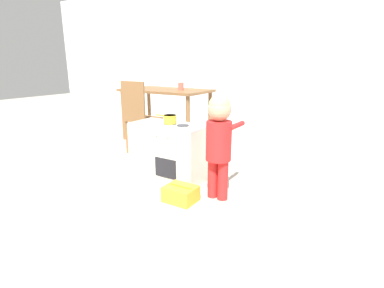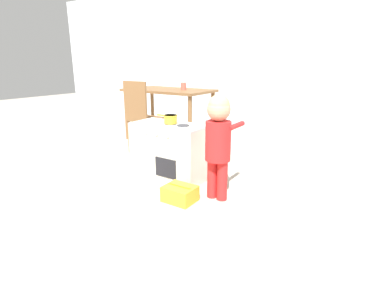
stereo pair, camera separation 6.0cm
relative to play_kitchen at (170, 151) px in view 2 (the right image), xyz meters
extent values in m
plane|color=#B2A899|center=(-0.35, -0.95, -0.28)|extent=(16.00, 16.00, 0.00)
cube|color=silver|center=(-0.35, 2.80, 1.02)|extent=(10.00, 0.06, 2.60)
cube|color=silver|center=(0.00, 0.00, -0.01)|extent=(0.76, 0.37, 0.54)
cube|color=silver|center=(0.00, 0.00, 0.27)|extent=(0.76, 0.37, 0.02)
cylinder|color=#38383D|center=(0.02, 0.00, 0.29)|extent=(0.12, 0.12, 0.01)
cylinder|color=#38383D|center=(0.17, 0.00, 0.29)|extent=(0.12, 0.12, 0.01)
cube|color=black|center=(0.09, -0.19, -0.11)|extent=(0.24, 0.01, 0.19)
cylinder|color=#B2B2B7|center=(-0.13, -0.19, 0.21)|extent=(0.03, 0.01, 0.03)
cylinder|color=#B2B2B7|center=(0.00, -0.19, 0.21)|extent=(0.03, 0.01, 0.03)
cylinder|color=#B2B2B7|center=(0.13, -0.19, 0.21)|extent=(0.03, 0.01, 0.03)
cylinder|color=yellow|center=(0.02, 0.00, 0.33)|extent=(0.13, 0.13, 0.08)
cylinder|color=yellow|center=(0.02, 0.00, 0.37)|extent=(0.13, 0.13, 0.01)
cylinder|color=#B7DB33|center=(-0.10, 0.00, 0.36)|extent=(0.11, 0.02, 0.02)
cylinder|color=red|center=(0.60, -0.17, -0.11)|extent=(0.09, 0.09, 0.35)
cylinder|color=red|center=(0.69, -0.17, -0.11)|extent=(0.09, 0.09, 0.35)
cylinder|color=red|center=(0.64, -0.17, 0.24)|extent=(0.21, 0.21, 0.33)
sphere|color=tan|center=(0.64, -0.17, 0.50)|extent=(0.19, 0.19, 0.19)
sphere|color=#DBC17A|center=(0.64, -0.17, 0.54)|extent=(0.18, 0.18, 0.18)
cylinder|color=red|center=(0.55, -0.03, 0.35)|extent=(0.04, 0.26, 0.04)
cylinder|color=red|center=(0.74, -0.03, 0.35)|extent=(0.04, 0.26, 0.04)
cube|color=gold|center=(0.41, -0.39, -0.22)|extent=(0.26, 0.22, 0.13)
cylinder|color=gold|center=(0.41, -0.39, -0.14)|extent=(0.21, 0.02, 0.02)
cube|color=brown|center=(-0.94, 1.21, 0.47)|extent=(1.28, 0.72, 0.03)
cylinder|color=brown|center=(-1.53, 0.91, 0.09)|extent=(0.06, 0.06, 0.74)
cylinder|color=brown|center=(-0.36, 0.91, 0.09)|extent=(0.06, 0.06, 0.74)
cylinder|color=brown|center=(-1.53, 1.51, 0.09)|extent=(0.06, 0.06, 0.74)
cylinder|color=brown|center=(-0.36, 1.51, 0.09)|extent=(0.06, 0.06, 0.74)
cube|color=brown|center=(-0.82, 0.55, 0.16)|extent=(0.36, 0.36, 0.03)
cube|color=brown|center=(-0.82, 0.38, 0.41)|extent=(0.36, 0.02, 0.47)
cylinder|color=brown|center=(-0.97, 0.40, -0.07)|extent=(0.04, 0.04, 0.43)
cylinder|color=brown|center=(-0.67, 0.40, -0.07)|extent=(0.04, 0.04, 0.43)
cylinder|color=brown|center=(-0.97, 0.71, -0.07)|extent=(0.04, 0.04, 0.43)
cylinder|color=brown|center=(-0.67, 0.71, -0.07)|extent=(0.04, 0.04, 0.43)
cylinder|color=#D15B4C|center=(-0.68, 1.21, 0.54)|extent=(0.08, 0.08, 0.10)
camera|label=1|loc=(1.75, -2.33, 0.88)|focal=28.00mm
camera|label=2|loc=(1.80, -2.30, 0.88)|focal=28.00mm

